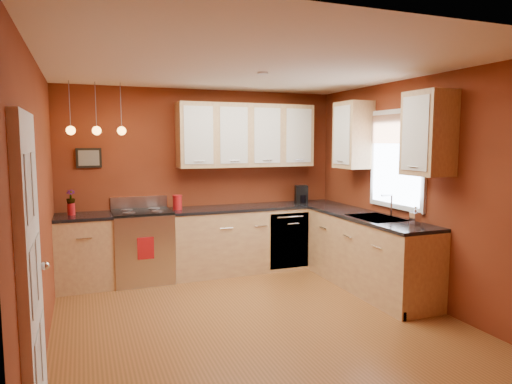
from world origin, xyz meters
name	(u,v)px	position (x,y,z in m)	size (l,w,h in m)	color
floor	(255,320)	(0.00, 0.00, 0.00)	(4.20, 4.20, 0.00)	brown
ceiling	(255,67)	(0.00, 0.00, 2.60)	(4.00, 4.20, 0.02)	white
wall_back	(204,181)	(0.00, 2.10, 1.30)	(4.00, 0.02, 2.60)	maroon
wall_front	(381,238)	(0.00, -2.10, 1.30)	(4.00, 0.02, 2.60)	maroon
wall_left	(39,207)	(-2.00, 0.00, 1.30)	(0.02, 4.20, 2.60)	maroon
wall_right	(414,190)	(2.00, 0.00, 1.30)	(0.02, 4.20, 2.60)	maroon
base_cabinets_back_left	(85,253)	(-1.65, 1.80, 0.45)	(0.70, 0.60, 0.90)	tan
base_cabinets_back_right	(258,239)	(0.73, 1.80, 0.45)	(2.54, 0.60, 0.90)	tan
base_cabinets_right	(368,254)	(1.70, 0.45, 0.45)	(0.60, 2.10, 0.90)	tan
counter_back_left	(83,216)	(-1.65, 1.80, 0.92)	(0.70, 0.62, 0.04)	black
counter_back_right	(258,207)	(0.73, 1.80, 0.92)	(2.54, 0.62, 0.04)	black
counter_right	(369,217)	(1.70, 0.45, 0.92)	(0.62, 2.10, 0.04)	black
gas_range	(143,246)	(-0.92, 1.80, 0.48)	(0.76, 0.64, 1.11)	#BABBBF
dishwasher_front	(289,241)	(1.10, 1.51, 0.45)	(0.60, 0.02, 0.80)	#BABBBF
sink	(376,220)	(1.70, 0.30, 0.92)	(0.50, 0.70, 0.33)	gray
window	(397,156)	(1.97, 0.30, 1.69)	(0.06, 1.02, 1.22)	white
door_left_wall	(31,276)	(-1.97, -1.20, 1.03)	(0.12, 0.82, 2.05)	white
upper_cabinets_back	(247,136)	(0.60, 1.93, 1.95)	(2.00, 0.35, 0.90)	tan
upper_cabinets_right	(386,134)	(1.82, 0.32, 1.95)	(0.35, 1.95, 0.90)	tan
wall_picture	(89,158)	(-1.55, 2.08, 1.65)	(0.32, 0.03, 0.26)	black
pendant_lights	(97,130)	(-1.45, 1.75, 2.01)	(0.71, 0.11, 0.66)	gray
red_canister	(177,202)	(-0.44, 1.82, 1.04)	(0.13, 0.13, 0.20)	#AC1215
red_vase	(71,209)	(-1.79, 1.85, 1.01)	(0.09, 0.09, 0.15)	#AC1215
flowers	(71,197)	(-1.79, 1.85, 1.16)	(0.11, 0.11, 0.19)	#AC1215
coffee_maker	(301,195)	(1.46, 1.86, 1.06)	(0.21, 0.21, 0.26)	black
soap_pump	(415,216)	(1.82, -0.25, 1.04)	(0.09, 0.09, 0.21)	silver
dish_towel	(146,248)	(-0.93, 1.47, 0.52)	(0.21, 0.01, 0.28)	#AC1215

